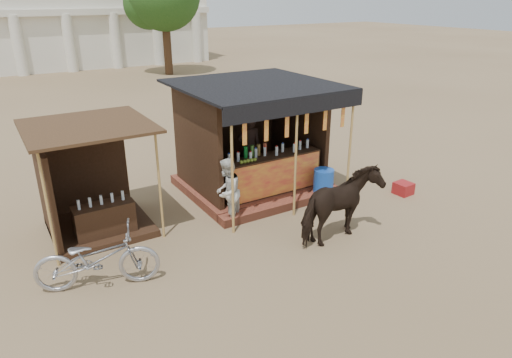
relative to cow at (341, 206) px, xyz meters
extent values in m
plane|color=#846B4C|center=(-1.12, -0.12, -0.77)|extent=(120.00, 120.00, 0.00)
cube|color=brown|center=(-0.12, 3.38, -0.66)|extent=(3.40, 2.80, 0.22)
cube|color=brown|center=(-0.12, 1.83, -0.67)|extent=(3.40, 0.35, 0.20)
cube|color=#331D12|center=(-0.12, 2.43, -0.08)|extent=(2.60, 0.55, 0.95)
cube|color=red|center=(-0.12, 2.14, -0.08)|extent=(2.50, 0.02, 0.88)
cube|color=#331D12|center=(-0.12, 4.63, 0.70)|extent=(3.00, 0.12, 2.50)
cube|color=#331D12|center=(-1.62, 3.38, 0.70)|extent=(0.12, 2.50, 2.50)
cube|color=#331D12|center=(1.38, 3.38, 0.70)|extent=(0.12, 2.50, 2.50)
cube|color=black|center=(-0.12, 3.18, 1.98)|extent=(3.60, 3.60, 0.06)
cube|color=black|center=(-0.12, 1.40, 1.80)|extent=(3.60, 0.06, 0.36)
cylinder|color=tan|center=(-1.72, 1.43, 0.60)|extent=(0.06, 0.06, 2.75)
cylinder|color=tan|center=(-0.12, 1.43, 0.60)|extent=(0.06, 0.06, 2.75)
cylinder|color=tan|center=(1.48, 1.43, 0.60)|extent=(0.06, 0.06, 2.75)
cube|color=red|center=(-1.42, 1.43, 1.43)|extent=(0.10, 0.02, 0.55)
cube|color=red|center=(-0.90, 1.43, 1.43)|extent=(0.10, 0.02, 0.55)
cube|color=red|center=(-0.38, 1.43, 1.43)|extent=(0.10, 0.02, 0.55)
cube|color=red|center=(0.14, 1.43, 1.43)|extent=(0.10, 0.02, 0.55)
cube|color=red|center=(0.66, 1.43, 1.43)|extent=(0.10, 0.02, 0.55)
cube|color=red|center=(1.18, 1.43, 1.43)|extent=(0.10, 0.02, 0.55)
imported|color=black|center=(-0.10, 3.48, 0.30)|extent=(0.70, 0.54, 1.70)
cube|color=#331D12|center=(-4.12, 3.08, -0.70)|extent=(2.00, 2.00, 0.15)
cube|color=#331D12|center=(-4.12, 4.03, 0.28)|extent=(1.90, 0.10, 2.10)
cube|color=#331D12|center=(-5.07, 3.08, 0.28)|extent=(0.10, 1.90, 2.10)
cube|color=#472D19|center=(-4.12, 2.98, 1.58)|extent=(2.40, 2.40, 0.06)
cylinder|color=tan|center=(-5.17, 2.03, 0.40)|extent=(0.05, 0.05, 2.35)
cylinder|color=tan|center=(-3.07, 2.03, 0.40)|extent=(0.05, 0.05, 2.35)
cube|color=#331D12|center=(-4.12, 2.58, -0.37)|extent=(1.20, 0.50, 0.80)
imported|color=black|center=(0.00, 0.00, 0.00)|extent=(1.92, 1.07, 1.54)
imported|color=#9E9FA6|center=(-4.65, 0.96, -0.22)|extent=(2.22, 1.37, 1.10)
imported|color=silver|center=(-1.61, 1.88, -0.01)|extent=(0.94, 0.93, 1.52)
cylinder|color=#1748AC|center=(1.02, 1.77, -0.38)|extent=(0.56, 0.56, 0.79)
cube|color=maroon|center=(2.99, 0.95, -0.62)|extent=(0.44, 0.44, 0.30)
cube|color=#1C8050|center=(0.75, 2.48, -0.57)|extent=(0.68, 0.52, 0.40)
cube|color=white|center=(0.75, 2.48, -0.34)|extent=(0.71, 0.55, 0.06)
cube|color=silver|center=(-3.12, 29.88, 3.23)|extent=(26.00, 7.00, 8.00)
cube|color=silver|center=(-3.12, 26.28, 2.93)|extent=(26.00, 0.50, 0.40)
cylinder|color=silver|center=(-3.12, 26.28, 1.03)|extent=(0.70, 0.70, 3.60)
cylinder|color=silver|center=(-0.12, 26.28, 1.03)|extent=(0.70, 0.70, 3.60)
cylinder|color=silver|center=(2.88, 26.28, 1.03)|extent=(0.70, 0.70, 3.60)
cylinder|color=silver|center=(5.88, 26.28, 1.03)|extent=(0.70, 0.70, 3.60)
cylinder|color=silver|center=(8.88, 26.28, 1.03)|extent=(0.70, 0.70, 3.60)
cylinder|color=#382314|center=(4.88, 21.88, 1.23)|extent=(0.50, 0.50, 4.00)
sphere|color=#2B501B|center=(4.08, 22.48, 3.43)|extent=(2.99, 2.99, 2.99)
camera|label=1|loc=(-5.84, -6.22, 4.00)|focal=32.00mm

